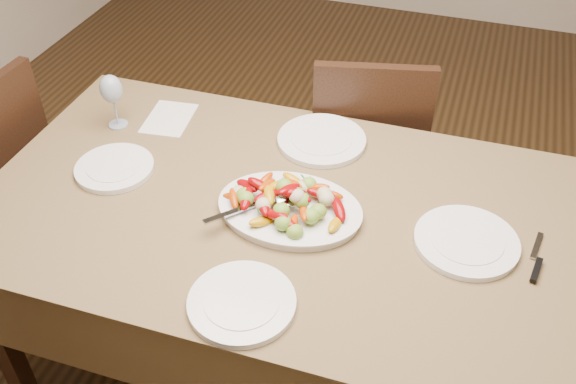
# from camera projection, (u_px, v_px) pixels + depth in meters

# --- Properties ---
(floor) EXTENTS (6.00, 6.00, 0.00)m
(floor) POSITION_uv_depth(u_px,v_px,m) (356.00, 345.00, 2.42)
(floor) COLOR #33210F
(floor) RESTS_ON ground
(dining_table) EXTENTS (1.85, 1.06, 0.76)m
(dining_table) POSITION_uv_depth(u_px,v_px,m) (288.00, 294.00, 2.12)
(dining_table) COLOR brown
(dining_table) RESTS_ON ground
(chair_far) EXTENTS (0.51, 0.51, 0.95)m
(chair_far) POSITION_uv_depth(u_px,v_px,m) (366.00, 148.00, 2.59)
(chair_far) COLOR black
(chair_far) RESTS_ON ground
(serving_platter) EXTENTS (0.41, 0.31, 0.02)m
(serving_platter) POSITION_uv_depth(u_px,v_px,m) (290.00, 211.00, 1.85)
(serving_platter) COLOR white
(serving_platter) RESTS_ON dining_table
(roasted_vegetables) EXTENTS (0.34, 0.23, 0.09)m
(roasted_vegetables) POSITION_uv_depth(u_px,v_px,m) (290.00, 196.00, 1.81)
(roasted_vegetables) COLOR #7F0406
(roasted_vegetables) RESTS_ON serving_platter
(serving_spoon) EXTENTS (0.26, 0.22, 0.03)m
(serving_spoon) POSITION_uv_depth(u_px,v_px,m) (264.00, 205.00, 1.82)
(serving_spoon) COLOR #9EA0A8
(serving_spoon) RESTS_ON serving_platter
(plate_left) EXTENTS (0.25, 0.25, 0.02)m
(plate_left) POSITION_uv_depth(u_px,v_px,m) (115.00, 168.00, 2.01)
(plate_left) COLOR white
(plate_left) RESTS_ON dining_table
(plate_right) EXTENTS (0.29, 0.29, 0.02)m
(plate_right) POSITION_uv_depth(u_px,v_px,m) (466.00, 242.00, 1.76)
(plate_right) COLOR white
(plate_right) RESTS_ON dining_table
(plate_far) EXTENTS (0.29, 0.29, 0.02)m
(plate_far) POSITION_uv_depth(u_px,v_px,m) (322.00, 140.00, 2.12)
(plate_far) COLOR white
(plate_far) RESTS_ON dining_table
(plate_near) EXTENTS (0.27, 0.27, 0.02)m
(plate_near) POSITION_uv_depth(u_px,v_px,m) (242.00, 303.00, 1.59)
(plate_near) COLOR white
(plate_near) RESTS_ON dining_table
(wine_glass) EXTENTS (0.08, 0.08, 0.20)m
(wine_glass) POSITION_uv_depth(u_px,v_px,m) (113.00, 100.00, 2.14)
(wine_glass) COLOR #8C99A5
(wine_glass) RESTS_ON dining_table
(menu_card) EXTENTS (0.17, 0.23, 0.00)m
(menu_card) POSITION_uv_depth(u_px,v_px,m) (169.00, 118.00, 2.24)
(menu_card) COLOR silver
(menu_card) RESTS_ON dining_table
(table_knife) EXTENTS (0.05, 0.20, 0.01)m
(table_knife) POSITION_uv_depth(u_px,v_px,m) (536.00, 259.00, 1.71)
(table_knife) COLOR #9EA0A8
(table_knife) RESTS_ON dining_table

